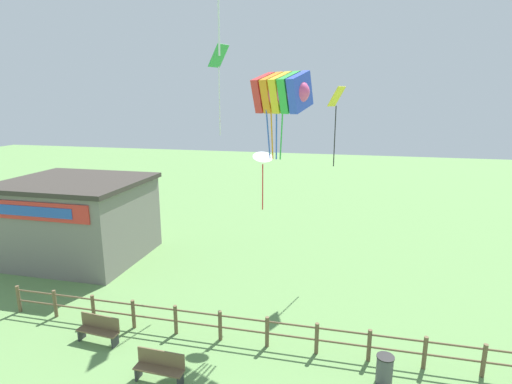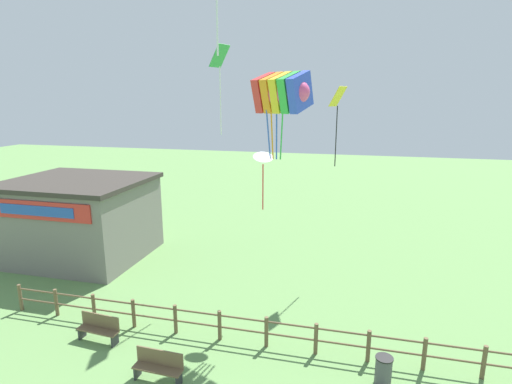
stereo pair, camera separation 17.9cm
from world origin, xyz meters
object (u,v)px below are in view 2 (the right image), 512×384
at_px(kite_white_delta, 263,160).
at_px(kite_rainbow_parafoil, 282,92).
at_px(park_bench_near_fence, 159,365).
at_px(park_bench_by_building, 99,327).
at_px(kite_green_diamond, 220,70).
at_px(trash_bin, 383,370).
at_px(kite_yellow_diamond, 337,109).
at_px(seaside_building, 80,218).

bearing_deg(kite_white_delta, kite_rainbow_parafoil, -14.59).
bearing_deg(park_bench_near_fence, park_bench_by_building, 155.53).
xyz_separation_m(park_bench_near_fence, kite_green_diamond, (-0.33, 7.41, 9.33)).
distance_m(kite_rainbow_parafoil, kite_white_delta, 2.71).
relative_size(kite_rainbow_parafoil, kite_white_delta, 1.38).
xyz_separation_m(park_bench_near_fence, trash_bin, (6.81, 1.51, -0.05)).
height_order(trash_bin, kite_green_diamond, kite_green_diamond).
xyz_separation_m(trash_bin, kite_green_diamond, (-7.13, 5.90, 9.38)).
bearing_deg(kite_yellow_diamond, trash_bin, -75.79).
distance_m(park_bench_by_building, kite_rainbow_parafoil, 10.95).
bearing_deg(trash_bin, kite_yellow_diamond, 104.21).
relative_size(park_bench_near_fence, kite_green_diamond, 0.42).
distance_m(park_bench_near_fence, kite_yellow_diamond, 13.37).
bearing_deg(kite_green_diamond, park_bench_by_building, -114.89).
height_order(seaside_building, kite_rainbow_parafoil, kite_rainbow_parafoil).
relative_size(kite_yellow_diamond, kite_white_delta, 1.60).
distance_m(seaside_building, kite_rainbow_parafoil, 13.85).
xyz_separation_m(park_bench_near_fence, kite_rainbow_parafoil, (2.84, 5.28, 8.34)).
bearing_deg(trash_bin, seaside_building, 156.58).
xyz_separation_m(seaside_building, park_bench_by_building, (5.82, -6.91, -1.69)).
xyz_separation_m(seaside_building, kite_yellow_diamond, (13.61, 1.61, 5.95)).
xyz_separation_m(seaside_building, kite_rainbow_parafoil, (11.77, -3.04, 6.65)).
relative_size(seaside_building, trash_bin, 7.76).
bearing_deg(park_bench_near_fence, kite_rainbow_parafoil, 61.74).
xyz_separation_m(trash_bin, kite_white_delta, (-4.74, 3.98, 5.81)).
xyz_separation_m(seaside_building, park_bench_near_fence, (8.93, -8.32, -1.69)).
distance_m(park_bench_near_fence, kite_green_diamond, 11.92).
relative_size(park_bench_near_fence, trash_bin, 1.75).
bearing_deg(park_bench_by_building, kite_rainbow_parafoil, 33.06).
distance_m(kite_yellow_diamond, kite_green_diamond, 5.85).
height_order(seaside_building, trash_bin, seaside_building).
bearing_deg(kite_yellow_diamond, kite_rainbow_parafoil, -111.54).
height_order(park_bench_near_fence, trash_bin, park_bench_near_fence).
bearing_deg(seaside_building, trash_bin, -23.42).
distance_m(park_bench_by_building, kite_white_delta, 8.74).
relative_size(trash_bin, kite_white_delta, 0.39).
distance_m(park_bench_near_fence, kite_rainbow_parafoil, 10.27).
relative_size(seaside_building, park_bench_by_building, 4.39).
relative_size(park_bench_near_fence, kite_white_delta, 0.68).
bearing_deg(kite_yellow_diamond, kite_green_diamond, -153.21).
xyz_separation_m(park_bench_by_building, kite_white_delta, (5.17, 4.07, 5.75)).
xyz_separation_m(park_bench_by_building, kite_rainbow_parafoil, (5.95, 3.87, 8.34)).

